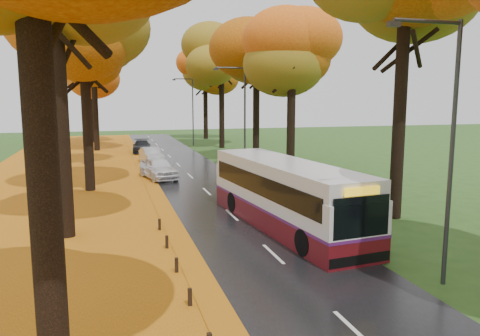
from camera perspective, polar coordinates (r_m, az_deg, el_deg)
name	(u,v)px	position (r m, az deg, el deg)	size (l,w,h in m)	color
road	(204,189)	(29.80, -4.46, -2.54)	(6.50, 90.00, 0.04)	black
centre_line	(204,188)	(29.79, -4.46, -2.50)	(0.12, 90.00, 0.01)	silver
leaf_verge	(52,197)	(29.43, -21.93, -3.31)	(12.00, 90.00, 0.02)	#88480C
leaf_drift	(155,191)	(29.36, -10.31, -2.78)	(0.90, 90.00, 0.01)	orange
trees_left	(78,34)	(30.99, -19.09, 15.13)	(9.20, 74.00, 13.88)	black
trees_right	(300,39)	(33.42, 7.27, 15.28)	(9.30, 74.20, 13.96)	black
streetlamp_near	(446,134)	(15.19, 23.81, 3.84)	(2.45, 0.18, 8.00)	#333538
streetlamp_mid	(242,112)	(35.04, 0.19, 6.89)	(2.45, 0.18, 8.00)	#333538
streetlamp_far	(191,106)	(56.51, -6.03, 7.51)	(2.45, 0.18, 8.00)	#333538
bus	(285,193)	(20.88, 5.50, -3.04)	(3.75, 11.36, 2.93)	#510C12
car_white	(159,168)	(33.67, -9.91, 0.01)	(1.81, 4.51, 1.54)	white
car_silver	(151,155)	(41.68, -10.75, 1.52)	(1.45, 4.17, 1.37)	#ABADB4
car_dark	(142,146)	(49.95, -11.89, 2.61)	(1.82, 4.49, 1.30)	black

